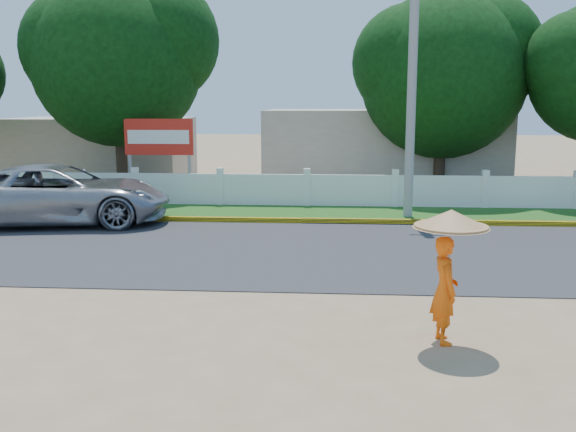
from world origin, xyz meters
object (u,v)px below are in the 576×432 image
at_px(vehicle, 60,194).
at_px(monk_with_parasol, 448,257).
at_px(utility_pole, 412,89).
at_px(billboard, 159,141).

distance_m(vehicle, monk_with_parasol, 13.07).
relative_size(utility_pole, billboard, 2.67).
height_order(utility_pole, vehicle, utility_pole).
bearing_deg(monk_with_parasol, billboard, 120.46).
height_order(utility_pole, billboard, utility_pole).
bearing_deg(vehicle, billboard, -29.59).
height_order(vehicle, monk_with_parasol, monk_with_parasol).
xyz_separation_m(monk_with_parasol, billboard, (-8.00, 13.60, 0.83)).
bearing_deg(utility_pole, billboard, 161.08).
bearing_deg(monk_with_parasol, utility_pole, 86.52).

